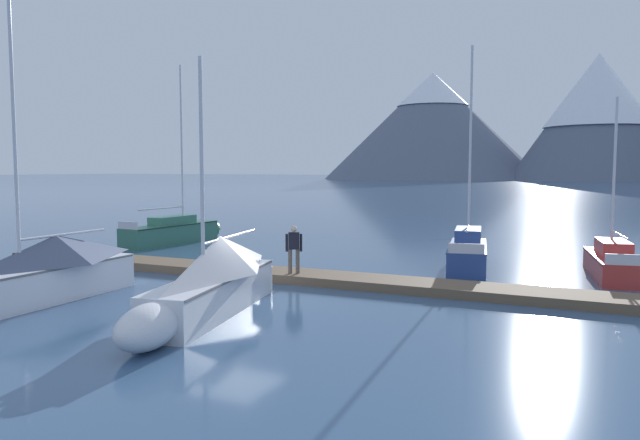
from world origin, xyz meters
TOP-DOWN VIEW (x-y plane):
  - ground_plane at (0.00, 0.00)m, footprint 700.00×700.00m
  - mountain_west_summit at (-53.46, 219.93)m, footprint 84.31×84.31m
  - mountain_central_massif at (5.50, 212.02)m, footprint 57.60×57.60m
  - dock at (0.00, 4.00)m, footprint 26.91×2.16m
  - sailboat_nearest_berth at (-10.78, 10.73)m, footprint 1.72×6.99m
  - sailboat_second_berth at (-5.28, -2.36)m, footprint 2.20×6.79m
  - sailboat_mid_dock_port at (0.35, -1.63)m, footprint 2.85×7.80m
  - sailboat_mid_dock_starboard at (4.93, 9.58)m, footprint 2.42×6.35m
  - sailboat_far_berth at (10.15, 9.91)m, footprint 2.27×6.19m
  - person_on_dock at (0.12, 3.64)m, footprint 0.52×0.38m

SIDE VIEW (x-z plane):
  - ground_plane at x=0.00m, z-range 0.00..0.00m
  - dock at x=0.00m, z-range -0.01..0.29m
  - sailboat_far_berth at x=10.15m, z-range -2.75..3.83m
  - sailboat_mid_dock_starboard at x=4.93m, z-range -3.78..5.07m
  - sailboat_nearest_berth at x=-10.78m, z-range -4.07..5.38m
  - sailboat_second_berth at x=-5.28m, z-range -3.66..5.50m
  - sailboat_mid_dock_port at x=0.35m, z-range -2.44..4.40m
  - person_on_dock at x=0.12m, z-range 0.42..2.11m
  - mountain_west_summit at x=-53.46m, z-range 0.45..41.77m
  - mountain_central_massif at x=5.50m, z-range 1.57..44.23m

